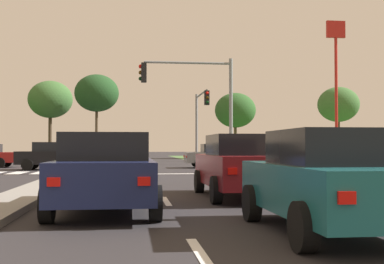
# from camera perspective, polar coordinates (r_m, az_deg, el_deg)

# --- Properties ---
(ground_plane) EXTENTS (200.00, 200.00, 0.00)m
(ground_plane) POSITION_cam_1_polar(r_m,az_deg,el_deg) (31.37, -11.81, -4.03)
(ground_plane) COLOR #282628
(grass_verge_far_right) EXTENTS (35.00, 35.00, 0.01)m
(grass_verge_far_right) POSITION_cam_1_polar(r_m,az_deg,el_deg) (60.24, 15.38, -2.86)
(grass_verge_far_right) COLOR #476B38
(grass_verge_far_right) RESTS_ON ground
(median_island_near) EXTENTS (1.20, 22.00, 0.14)m
(median_island_near) POSITION_cam_1_polar(r_m,az_deg,el_deg) (12.57, -19.24, -7.22)
(median_island_near) COLOR gray
(median_island_near) RESTS_ON ground
(median_island_far) EXTENTS (1.20, 36.00, 0.14)m
(median_island_far) POSITION_cam_1_polar(r_m,az_deg,el_deg) (56.30, -9.64, -2.92)
(median_island_far) COLOR #ADA89E
(median_island_far) RESTS_ON ground
(lane_dash_near) EXTENTS (0.14, 2.00, 0.01)m
(lane_dash_near) POSITION_cam_1_polar(r_m,az_deg,el_deg) (6.28, 0.98, -13.61)
(lane_dash_near) COLOR silver
(lane_dash_near) RESTS_ON ground
(lane_dash_second) EXTENTS (0.14, 2.00, 0.01)m
(lane_dash_second) POSITION_cam_1_polar(r_m,az_deg,el_deg) (12.18, -2.94, -7.80)
(lane_dash_second) COLOR silver
(lane_dash_second) RESTS_ON ground
(lane_dash_third) EXTENTS (0.14, 2.00, 0.01)m
(lane_dash_third) POSITION_cam_1_polar(r_m,az_deg,el_deg) (18.15, -4.26, -5.78)
(lane_dash_third) COLOR silver
(lane_dash_third) RESTS_ON ground
(lane_dash_fourth) EXTENTS (0.14, 2.00, 0.01)m
(lane_dash_fourth) POSITION_cam_1_polar(r_m,az_deg,el_deg) (24.14, -4.93, -4.76)
(lane_dash_fourth) COLOR silver
(lane_dash_fourth) RESTS_ON ground
(lane_dash_fifth) EXTENTS (0.14, 2.00, 0.01)m
(lane_dash_fifth) POSITION_cam_1_polar(r_m,az_deg,el_deg) (30.13, -5.33, -4.15)
(lane_dash_fifth) COLOR silver
(lane_dash_fifth) RESTS_ON ground
(edge_line_right) EXTENTS (0.14, 24.00, 0.01)m
(edge_line_right) POSITION_cam_1_polar(r_m,az_deg,el_deg) (13.94, 10.70, -7.00)
(edge_line_right) COLOR silver
(edge_line_right) RESTS_ON ground
(stop_bar_near) EXTENTS (6.40, 0.50, 0.01)m
(stop_bar_near) POSITION_cam_1_polar(r_m,az_deg,el_deg) (24.29, -4.23, -4.75)
(stop_bar_near) COLOR silver
(stop_bar_near) RESTS_ON ground
(crosswalk_bar_fourth) EXTENTS (0.70, 2.80, 0.01)m
(crosswalk_bar_fourth) POSITION_cam_1_polar(r_m,az_deg,el_deg) (26.66, -19.12, -4.38)
(crosswalk_bar_fourth) COLOR silver
(crosswalk_bar_fourth) RESTS_ON ground
(crosswalk_bar_fifth) EXTENTS (0.70, 2.80, 0.01)m
(crosswalk_bar_fifth) POSITION_cam_1_polar(r_m,az_deg,el_deg) (26.44, -16.67, -4.43)
(crosswalk_bar_fifth) COLOR silver
(crosswalk_bar_fifth) RESTS_ON ground
(car_grey_near) EXTENTS (4.49, 2.09, 1.48)m
(car_grey_near) POSITION_cam_1_polar(r_m,az_deg,el_deg) (31.50, 3.22, -2.67)
(car_grey_near) COLOR slate
(car_grey_near) RESTS_ON ground
(car_blue_second) EXTENTS (2.09, 4.18, 1.53)m
(car_blue_second) POSITION_cam_1_polar(r_m,az_deg,el_deg) (62.07, -11.63, -2.13)
(car_blue_second) COLOR navy
(car_blue_second) RESTS_ON ground
(car_maroon_third) EXTENTS (1.97, 4.54, 1.61)m
(car_maroon_third) POSITION_cam_1_polar(r_m,az_deg,el_deg) (13.08, 5.50, -3.79)
(car_maroon_third) COLOR maroon
(car_maroon_third) RESTS_ON ground
(car_navy_fourth) EXTENTS (2.06, 4.28, 1.57)m
(car_navy_fourth) POSITION_cam_1_polar(r_m,az_deg,el_deg) (10.16, -9.70, -4.50)
(car_navy_fourth) COLOR #161E47
(car_navy_fourth) RESTS_ON ground
(car_teal_fifth) EXTENTS (2.05, 4.20, 1.56)m
(car_teal_fifth) POSITION_cam_1_polar(r_m,az_deg,el_deg) (7.92, 15.57, -5.30)
(car_teal_fifth) COLOR #19565B
(car_teal_fifth) RESTS_ON ground
(car_silver_sixth) EXTENTS (1.96, 4.50, 1.46)m
(car_silver_sixth) POSITION_cam_1_polar(r_m,az_deg,el_deg) (21.39, -7.58, -3.15)
(car_silver_sixth) COLOR #B7B7BC
(car_silver_sixth) RESTS_ON ground
(car_black_seventh) EXTENTS (4.14, 2.06, 1.57)m
(car_black_seventh) POSITION_cam_1_polar(r_m,az_deg,el_deg) (29.78, -15.34, -2.60)
(car_black_seventh) COLOR black
(car_black_seventh) RESTS_ON ground
(traffic_signal_far_right) EXTENTS (0.32, 5.55, 5.29)m
(traffic_signal_far_right) POSITION_cam_1_polar(r_m,az_deg,el_deg) (36.15, 0.95, 2.13)
(traffic_signal_far_right) COLOR gray
(traffic_signal_far_right) RESTS_ON ground
(traffic_signal_near_right) EXTENTS (4.67, 0.32, 5.70)m
(traffic_signal_near_right) POSITION_cam_1_polar(r_m,az_deg,el_deg) (24.98, 0.65, 4.34)
(traffic_signal_near_right) COLOR gray
(traffic_signal_near_right) RESTS_ON ground
(pedestrian_at_median) EXTENTS (0.34, 0.34, 1.66)m
(pedestrian_at_median) POSITION_cam_1_polar(r_m,az_deg,el_deg) (42.79, -10.61, -1.88)
(pedestrian_at_median) COLOR #4C4C4C
(pedestrian_at_median) RESTS_ON median_island_far
(fastfood_pole_sign) EXTENTS (1.80, 0.40, 13.23)m
(fastfood_pole_sign) POSITION_cam_1_polar(r_m,az_deg,el_deg) (50.07, 15.93, 7.82)
(fastfood_pole_sign) COLOR red
(fastfood_pole_sign) RESTS_ON ground
(treeline_third) EXTENTS (5.07, 5.07, 8.95)m
(treeline_third) POSITION_cam_1_polar(r_m,az_deg,el_deg) (60.73, -15.70, 3.53)
(treeline_third) COLOR #423323
(treeline_third) RESTS_ON ground
(treeline_fourth) EXTENTS (4.84, 4.84, 9.28)m
(treeline_fourth) POSITION_cam_1_polar(r_m,az_deg,el_deg) (56.67, -10.71, 4.32)
(treeline_fourth) COLOR #423323
(treeline_fourth) RESTS_ON ground
(treeline_fifth) EXTENTS (4.62, 4.62, 7.40)m
(treeline_fifth) POSITION_cam_1_polar(r_m,az_deg,el_deg) (57.23, 4.91, 2.44)
(treeline_fifth) COLOR #423323
(treeline_fifth) RESTS_ON ground
(treeline_sixth) EXTENTS (4.94, 4.94, 8.49)m
(treeline_sixth) POSITION_cam_1_polar(r_m,az_deg,el_deg) (63.09, 16.20, 2.99)
(treeline_sixth) COLOR #423323
(treeline_sixth) RESTS_ON ground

